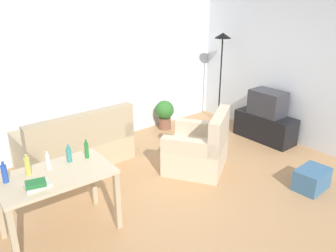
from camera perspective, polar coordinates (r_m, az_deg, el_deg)
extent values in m
cube|color=tan|center=(4.98, 2.81, -10.10)|extent=(5.20, 4.40, 0.02)
cube|color=silver|center=(6.17, -10.96, 9.52)|extent=(5.20, 0.10, 2.70)
cube|color=silver|center=(6.42, 20.79, 8.98)|extent=(0.10, 4.40, 2.70)
cube|color=tan|center=(5.71, -14.88, -4.07)|extent=(1.68, 0.84, 0.40)
cube|color=tan|center=(5.24, -13.77, -0.82)|extent=(1.68, 0.16, 0.52)
cube|color=tan|center=(5.90, -8.54, 0.59)|extent=(0.16, 0.84, 0.22)
cube|color=tan|center=(5.35, -22.52, -3.15)|extent=(0.16, 0.84, 0.22)
cube|color=black|center=(6.61, 15.53, -0.15)|extent=(0.44, 1.10, 0.48)
cube|color=#2D2D33|center=(6.46, 15.93, 3.64)|extent=(0.40, 0.60, 0.44)
cube|color=black|center=(6.62, 16.97, 3.96)|extent=(0.01, 0.52, 0.36)
cylinder|color=black|center=(7.35, 8.16, 0.78)|extent=(0.26, 0.26, 0.03)
cylinder|color=black|center=(7.09, 8.52, 7.25)|extent=(0.03, 0.03, 1.68)
cone|color=black|center=(6.92, 8.94, 14.40)|extent=(0.32, 0.32, 0.10)
cube|color=#C6B28E|center=(3.96, -17.94, -7.67)|extent=(1.23, 0.75, 0.04)
cube|color=tan|center=(3.80, -23.81, -16.79)|extent=(0.06, 0.06, 0.72)
cube|color=tan|center=(4.08, -8.26, -11.99)|extent=(0.06, 0.06, 0.72)
cube|color=tan|center=(4.56, -12.10, -8.38)|extent=(0.06, 0.06, 0.72)
cylinder|color=brown|center=(6.90, -0.54, 0.46)|extent=(0.24, 0.24, 0.22)
sphere|color=#2D6B28|center=(6.81, -0.55, 2.66)|extent=(0.36, 0.36, 0.36)
cube|color=beige|center=(5.41, 4.54, -4.83)|extent=(1.21, 1.19, 0.40)
cube|color=#C0AD91|center=(5.16, 8.35, -0.74)|extent=(0.84, 0.62, 0.52)
cube|color=#C8B597|center=(5.61, 5.52, -0.38)|extent=(0.59, 0.79, 0.22)
cube|color=#C8B597|center=(4.95, 3.63, -3.45)|extent=(0.59, 0.79, 0.22)
cube|color=#386084|center=(5.26, 22.39, -8.01)|extent=(0.50, 0.36, 0.30)
cylinder|color=#2347A3|center=(3.92, -25.11, -7.08)|extent=(0.06, 0.06, 0.19)
cylinder|color=#2347A3|center=(3.87, -25.38, -5.57)|extent=(0.03, 0.03, 0.04)
cylinder|color=#BCB24C|center=(3.98, -21.94, -6.11)|extent=(0.06, 0.06, 0.20)
cylinder|color=#BCB24C|center=(3.93, -22.18, -4.58)|extent=(0.03, 0.03, 0.04)
cylinder|color=silver|center=(4.03, -18.99, -5.56)|extent=(0.05, 0.05, 0.17)
cylinder|color=silver|center=(3.98, -19.17, -4.21)|extent=(0.02, 0.02, 0.04)
cylinder|color=teal|center=(4.12, -15.85, -4.55)|extent=(0.06, 0.06, 0.17)
cylinder|color=teal|center=(4.08, -16.00, -3.23)|extent=(0.03, 0.03, 0.04)
cylinder|color=#1E722D|center=(4.16, -13.14, -3.87)|extent=(0.05, 0.05, 0.19)
cylinder|color=#1E722D|center=(4.11, -13.27, -2.41)|extent=(0.02, 0.02, 0.04)
cube|color=beige|center=(3.74, -20.51, -9.15)|extent=(0.25, 0.17, 0.04)
cube|color=#236B33|center=(3.70, -20.78, -8.78)|extent=(0.22, 0.18, 0.04)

